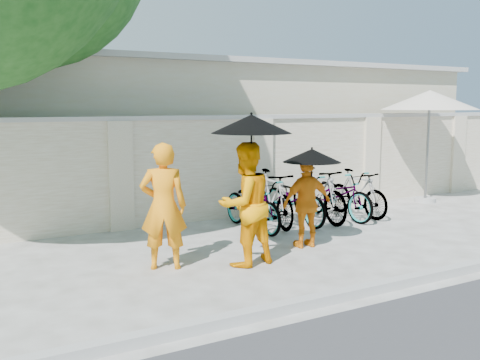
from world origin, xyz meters
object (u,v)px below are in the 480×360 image
monk_left (163,206)px  patio_umbrella (430,101)px  monk_center (245,204)px  monk_right (307,203)px

monk_left → patio_umbrella: size_ratio=0.61×
monk_center → patio_umbrella: patio_umbrella is taller
monk_left → patio_umbrella: bearing=-142.6°
monk_left → monk_center: size_ratio=1.00×
monk_center → patio_umbrella: (6.21, 2.30, 1.48)m
monk_left → monk_center: (1.08, -0.40, -0.00)m
monk_center → monk_right: bearing=-173.7°
monk_right → patio_umbrella: (4.87, 1.94, 1.65)m
monk_right → monk_left: bearing=5.0°
monk_left → monk_right: monk_left is taller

